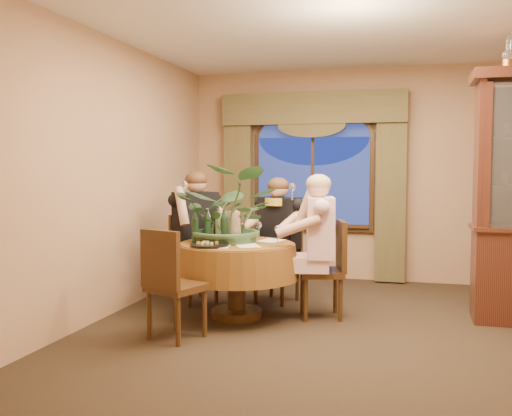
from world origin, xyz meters
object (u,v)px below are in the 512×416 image
(dining_table, at_px, (237,280))
(wine_bottle_3, at_px, (195,226))
(olive_bowl, at_px, (240,241))
(chair_front_left, at_px, (177,284))
(centerpiece_plant, at_px, (231,177))
(person_scarf, at_px, (279,239))
(wine_bottle_4, at_px, (207,226))
(chair_back_right, at_px, (277,259))
(wine_bottle_0, at_px, (217,224))
(wine_bottle_2, at_px, (224,226))
(chair_right, at_px, (321,270))
(chair_back, at_px, (195,259))
(person_pink, at_px, (320,247))
(stoneware_vase, at_px, (234,226))
(wine_bottle_1, at_px, (219,225))
(wine_bottle_5, at_px, (207,224))
(person_back, at_px, (196,237))
(oil_lamp_left, at_px, (508,52))

(dining_table, relative_size, wine_bottle_3, 3.78)
(olive_bowl, bearing_deg, chair_front_left, -114.96)
(centerpiece_plant, bearing_deg, person_scarf, 64.95)
(olive_bowl, relative_size, wine_bottle_3, 0.47)
(wine_bottle_4, bearing_deg, chair_back_right, 55.90)
(wine_bottle_0, bearing_deg, wine_bottle_2, -53.48)
(chair_right, relative_size, chair_back, 1.00)
(person_pink, height_order, stoneware_vase, person_pink)
(chair_right, xyz_separation_m, chair_front_left, (-1.11, -1.04, 0.00))
(person_pink, distance_m, wine_bottle_1, 1.04)
(centerpiece_plant, bearing_deg, wine_bottle_2, -113.89)
(chair_right, bearing_deg, wine_bottle_5, 79.34)
(chair_back, distance_m, wine_bottle_3, 0.79)
(person_pink, relative_size, person_back, 0.98)
(chair_back_right, height_order, wine_bottle_1, wine_bottle_1)
(wine_bottle_0, xyz_separation_m, wine_bottle_5, (-0.09, -0.04, 0.00))
(oil_lamp_left, xyz_separation_m, chair_back, (-3.17, -0.04, -2.10))
(person_scarf, height_order, wine_bottle_3, person_scarf)
(chair_back, height_order, stoneware_vase, stoneware_vase)
(person_pink, distance_m, centerpiece_plant, 1.12)
(dining_table, relative_size, chair_right, 1.30)
(wine_bottle_1, distance_m, wine_bottle_3, 0.26)
(chair_front_left, height_order, wine_bottle_4, wine_bottle_4)
(person_scarf, distance_m, wine_bottle_5, 0.92)
(person_pink, height_order, wine_bottle_5, person_pink)
(person_scarf, bearing_deg, chair_front_left, 88.84)
(chair_front_left, height_order, wine_bottle_1, wine_bottle_1)
(person_pink, bearing_deg, wine_bottle_4, 88.61)
(chair_back, height_order, wine_bottle_5, wine_bottle_5)
(dining_table, xyz_separation_m, stoneware_vase, (-0.06, 0.09, 0.53))
(wine_bottle_0, bearing_deg, chair_back, 137.64)
(stoneware_vase, relative_size, wine_bottle_0, 0.94)
(dining_table, height_order, wine_bottle_2, wine_bottle_2)
(person_scarf, height_order, wine_bottle_5, person_scarf)
(wine_bottle_4, xyz_separation_m, wine_bottle_5, (-0.05, 0.16, 0.00))
(chair_back, bearing_deg, chair_front_left, 53.13)
(oil_lamp_left, xyz_separation_m, wine_bottle_3, (-2.92, -0.65, -1.67))
(wine_bottle_2, distance_m, wine_bottle_4, 0.17)
(wine_bottle_1, relative_size, wine_bottle_5, 1.00)
(stoneware_vase, height_order, wine_bottle_4, wine_bottle_4)
(wine_bottle_2, bearing_deg, chair_right, 14.99)
(chair_back_right, bearing_deg, chair_front_left, 88.52)
(person_back, bearing_deg, person_scarf, 145.45)
(chair_back_right, bearing_deg, dining_table, 90.00)
(chair_front_left, relative_size, wine_bottle_0, 2.91)
(wine_bottle_5, bearing_deg, stoneware_vase, -7.13)
(chair_back, xyz_separation_m, wine_bottle_1, (0.43, -0.43, 0.44))
(person_back, height_order, stoneware_vase, person_back)
(chair_back, relative_size, wine_bottle_3, 2.91)
(person_back, xyz_separation_m, person_scarf, (0.89, 0.26, -0.03))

